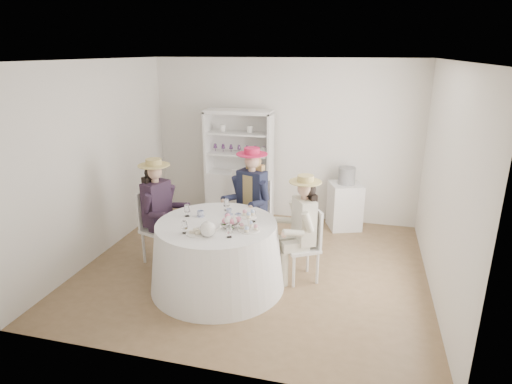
# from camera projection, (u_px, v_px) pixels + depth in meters

# --- Properties ---
(ground) EXTENTS (4.50, 4.50, 0.00)m
(ground) POSITION_uv_depth(u_px,v_px,m) (254.00, 267.00, 5.82)
(ground) COLOR brown
(ground) RESTS_ON ground
(ceiling) EXTENTS (4.50, 4.50, 0.00)m
(ceiling) POSITION_uv_depth(u_px,v_px,m) (254.00, 60.00, 4.97)
(ceiling) COLOR white
(ceiling) RESTS_ON wall_back
(wall_back) EXTENTS (4.50, 0.00, 4.50)m
(wall_back) POSITION_uv_depth(u_px,v_px,m) (284.00, 141.00, 7.23)
(wall_back) COLOR white
(wall_back) RESTS_ON ground
(wall_front) EXTENTS (4.50, 0.00, 4.50)m
(wall_front) POSITION_uv_depth(u_px,v_px,m) (194.00, 235.00, 3.55)
(wall_front) COLOR white
(wall_front) RESTS_ON ground
(wall_left) EXTENTS (0.00, 4.50, 4.50)m
(wall_left) POSITION_uv_depth(u_px,v_px,m) (97.00, 161.00, 5.92)
(wall_left) COLOR white
(wall_left) RESTS_ON ground
(wall_right) EXTENTS (0.00, 4.50, 4.50)m
(wall_right) POSITION_uv_depth(u_px,v_px,m) (445.00, 185.00, 4.86)
(wall_right) COLOR white
(wall_right) RESTS_ON ground
(tea_table) EXTENTS (1.66, 1.66, 0.84)m
(tea_table) POSITION_uv_depth(u_px,v_px,m) (217.00, 255.00, 5.26)
(tea_table) COLOR white
(tea_table) RESTS_ON ground
(hutch) EXTENTS (1.24, 0.74, 1.89)m
(hutch) POSITION_uv_depth(u_px,v_px,m) (240.00, 181.00, 7.32)
(hutch) COLOR silver
(hutch) RESTS_ON ground
(side_table) EXTENTS (0.62, 0.62, 0.76)m
(side_table) POSITION_uv_depth(u_px,v_px,m) (345.00, 206.00, 7.03)
(side_table) COLOR silver
(side_table) RESTS_ON ground
(hatbox) EXTENTS (0.31, 0.31, 0.27)m
(hatbox) POSITION_uv_depth(u_px,v_px,m) (347.00, 176.00, 6.86)
(hatbox) COLOR black
(hatbox) RESTS_ON side_table
(guest_left) EXTENTS (0.60, 0.55, 1.47)m
(guest_left) POSITION_uv_depth(u_px,v_px,m) (158.00, 206.00, 5.74)
(guest_left) COLOR silver
(guest_left) RESTS_ON ground
(guest_mid) EXTENTS (0.58, 0.63, 1.54)m
(guest_mid) POSITION_uv_depth(u_px,v_px,m) (251.00, 194.00, 6.04)
(guest_mid) COLOR silver
(guest_mid) RESTS_ON ground
(guest_right) EXTENTS (0.59, 0.55, 1.39)m
(guest_right) POSITION_uv_depth(u_px,v_px,m) (302.00, 223.00, 5.28)
(guest_right) COLOR silver
(guest_right) RESTS_ON ground
(spare_chair) EXTENTS (0.50, 0.50, 0.97)m
(spare_chair) POSITION_uv_depth(u_px,v_px,m) (246.00, 196.00, 7.08)
(spare_chair) COLOR silver
(spare_chair) RESTS_ON ground
(teacup_a) EXTENTS (0.10, 0.10, 0.07)m
(teacup_a) POSITION_uv_depth(u_px,v_px,m) (200.00, 214.00, 5.32)
(teacup_a) COLOR white
(teacup_a) RESTS_ON tea_table
(teacup_b) EXTENTS (0.09, 0.09, 0.07)m
(teacup_b) POSITION_uv_depth(u_px,v_px,m) (229.00, 212.00, 5.37)
(teacup_b) COLOR white
(teacup_b) RESTS_ON tea_table
(teacup_c) EXTENTS (0.10, 0.10, 0.07)m
(teacup_c) POSITION_uv_depth(u_px,v_px,m) (238.00, 217.00, 5.23)
(teacup_c) COLOR white
(teacup_c) RESTS_ON tea_table
(flower_bowl) EXTENTS (0.23, 0.23, 0.05)m
(flower_bowl) POSITION_uv_depth(u_px,v_px,m) (230.00, 226.00, 4.98)
(flower_bowl) COLOR white
(flower_bowl) RESTS_ON tea_table
(flower_arrangement) EXTENTS (0.18, 0.18, 0.07)m
(flower_arrangement) POSITION_uv_depth(u_px,v_px,m) (232.00, 220.00, 4.98)
(flower_arrangement) COLOR pink
(flower_arrangement) RESTS_ON tea_table
(table_teapot) EXTENTS (0.25, 0.18, 0.19)m
(table_teapot) POSITION_uv_depth(u_px,v_px,m) (208.00, 229.00, 4.75)
(table_teapot) COLOR white
(table_teapot) RESTS_ON tea_table
(sandwich_plate) EXTENTS (0.24, 0.24, 0.05)m
(sandwich_plate) POSITION_uv_depth(u_px,v_px,m) (197.00, 233.00, 4.82)
(sandwich_plate) COLOR white
(sandwich_plate) RESTS_ON tea_table
(cupcake_stand) EXTENTS (0.25, 0.25, 0.24)m
(cupcake_stand) POSITION_uv_depth(u_px,v_px,m) (249.00, 223.00, 4.89)
(cupcake_stand) COLOR white
(cupcake_stand) RESTS_ON tea_table
(stemware_set) EXTENTS (0.92, 0.89, 0.15)m
(stemware_set) POSITION_uv_depth(u_px,v_px,m) (216.00, 217.00, 5.10)
(stemware_set) COLOR white
(stemware_set) RESTS_ON tea_table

